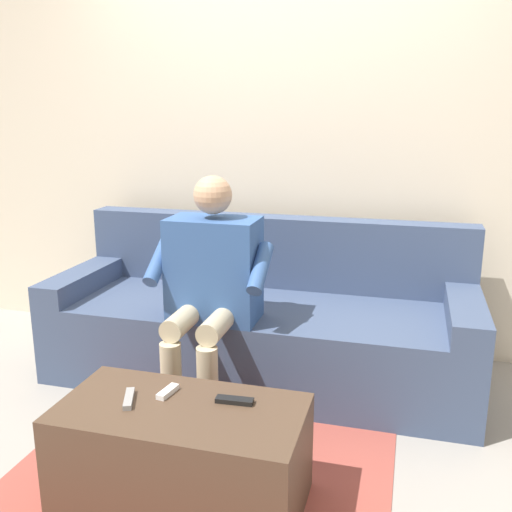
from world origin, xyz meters
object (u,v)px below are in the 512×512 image
(person_solo_seated, at_px, (210,279))
(couch, at_px, (262,324))
(coffee_table, at_px, (182,455))
(remote_gray, at_px, (129,399))
(remote_black, at_px, (235,400))
(remote_white, at_px, (168,392))

(person_solo_seated, bearing_deg, couch, -111.19)
(couch, bearing_deg, coffee_table, 90.00)
(person_solo_seated, distance_m, remote_gray, 0.83)
(remote_gray, distance_m, remote_black, 0.40)
(person_solo_seated, xyz_separation_m, remote_white, (-0.07, 0.70, -0.25))
(remote_black, bearing_deg, couch, -84.08)
(coffee_table, bearing_deg, couch, -90.00)
(couch, xyz_separation_m, remote_black, (-0.18, 1.11, 0.12))
(coffee_table, bearing_deg, remote_white, -43.13)
(remote_black, bearing_deg, person_solo_seated, -67.41)
(couch, relative_size, remote_white, 20.77)
(person_solo_seated, relative_size, remote_white, 10.44)
(person_solo_seated, bearing_deg, remote_gray, 86.57)
(remote_gray, bearing_deg, remote_black, -98.11)
(couch, height_order, person_solo_seated, person_solo_seated)
(coffee_table, distance_m, person_solo_seated, 0.92)
(couch, relative_size, person_solo_seated, 1.99)
(couch, distance_m, remote_gray, 1.22)
(couch, relative_size, remote_gray, 15.73)
(couch, distance_m, person_solo_seated, 0.57)
(remote_white, distance_m, remote_black, 0.27)
(couch, relative_size, coffee_table, 2.52)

